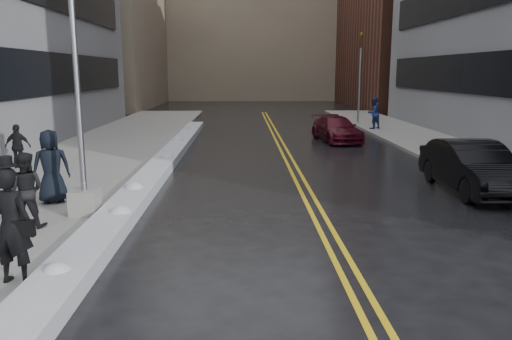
{
  "coord_description": "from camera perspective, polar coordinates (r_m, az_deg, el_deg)",
  "views": [
    {
      "loc": [
        0.58,
        -9.96,
        3.6
      ],
      "look_at": [
        0.9,
        1.65,
        1.3
      ],
      "focal_mm": 35.0,
      "sensor_mm": 36.0,
      "label": 1
    }
  ],
  "objects": [
    {
      "name": "pedestrian_c",
      "position": [
        14.26,
        -22.37,
        0.39
      ],
      "size": [
        1.14,
        0.98,
        1.97
      ],
      "primitive_type": "imported",
      "rotation": [
        0.0,
        0.0,
        3.59
      ],
      "color": "black",
      "rests_on": "sidewalk_west"
    },
    {
      "name": "pedestrian_fedora",
      "position": [
        9.1,
        -26.17,
        -5.71
      ],
      "size": [
        0.78,
        0.57,
        1.97
      ],
      "primitive_type": "imported",
      "rotation": [
        0.0,
        0.0,
        3.0
      ],
      "color": "black",
      "rests_on": "sidewalk_west"
    },
    {
      "name": "lane_line_left",
      "position": [
        20.36,
        3.46,
        1.0
      ],
      "size": [
        0.12,
        50.0,
        0.01
      ],
      "primitive_type": "cube",
      "color": "gold",
      "rests_on": "ground"
    },
    {
      "name": "lamppost",
      "position": [
        12.62,
        -19.55,
        5.71
      ],
      "size": [
        0.65,
        0.65,
        7.62
      ],
      "color": "gray",
      "rests_on": "sidewalk_west"
    },
    {
      "name": "pedestrian_east",
      "position": [
        31.5,
        13.28,
        6.35
      ],
      "size": [
        1.16,
        1.09,
        1.9
      ],
      "primitive_type": "imported",
      "rotation": [
        0.0,
        0.0,
        3.68
      ],
      "color": "navy",
      "rests_on": "sidewalk_east"
    },
    {
      "name": "building_west_far",
      "position": [
        56.57,
        -18.82,
        16.1
      ],
      "size": [
        14.0,
        22.0,
        18.0
      ],
      "primitive_type": "cube",
      "color": "gray",
      "rests_on": "ground"
    },
    {
      "name": "ground",
      "position": [
        10.61,
        -4.65,
        -8.67
      ],
      "size": [
        160.0,
        160.0,
        0.0
      ],
      "primitive_type": "plane",
      "color": "black",
      "rests_on": "ground"
    },
    {
      "name": "car_maroon",
      "position": [
        26.5,
        9.19,
        4.65
      ],
      "size": [
        2.38,
        4.63,
        1.29
      ],
      "primitive_type": "imported",
      "rotation": [
        0.0,
        0.0,
        0.13
      ],
      "color": "#460B19",
      "rests_on": "ground"
    },
    {
      "name": "snow_ridge",
      "position": [
        18.54,
        -10.93,
        0.33
      ],
      "size": [
        0.9,
        30.0,
        0.34
      ],
      "primitive_type": "cube",
      "color": "silver",
      "rests_on": "ground"
    },
    {
      "name": "lane_line_right",
      "position": [
        20.39,
        4.3,
        1.01
      ],
      "size": [
        0.12,
        50.0,
        0.01
      ],
      "primitive_type": "cube",
      "color": "gold",
      "rests_on": "ground"
    },
    {
      "name": "pedestrian_d",
      "position": [
        19.98,
        -25.55,
        2.47
      ],
      "size": [
        0.95,
        0.43,
        1.59
      ],
      "primitive_type": "imported",
      "rotation": [
        0.0,
        0.0,
        3.1
      ],
      "color": "black",
      "rests_on": "sidewalk_west"
    },
    {
      "name": "sidewalk_west",
      "position": [
        21.24,
        -18.87,
        1.03
      ],
      "size": [
        5.5,
        50.0,
        0.15
      ],
      "primitive_type": "cube",
      "color": "gray",
      "rests_on": "ground"
    },
    {
      "name": "sidewalk_east",
      "position": [
        22.35,
        23.4,
        1.19
      ],
      "size": [
        4.0,
        50.0,
        0.15
      ],
      "primitive_type": "cube",
      "color": "gray",
      "rests_on": "ground"
    },
    {
      "name": "fire_hydrant",
      "position": [
        21.88,
        21.12,
        2.42
      ],
      "size": [
        0.26,
        0.26,
        0.73
      ],
      "color": "maroon",
      "rests_on": "sidewalk_east"
    },
    {
      "name": "building_far",
      "position": [
        70.37,
        -0.4,
        17.23
      ],
      "size": [
        36.0,
        16.0,
        22.0
      ],
      "primitive_type": "cube",
      "color": "gray",
      "rests_on": "ground"
    },
    {
      "name": "traffic_signal",
      "position": [
        34.88,
        11.78,
        10.64
      ],
      "size": [
        0.16,
        0.2,
        6.0
      ],
      "color": "gray",
      "rests_on": "sidewalk_east"
    },
    {
      "name": "car_black",
      "position": [
        16.35,
        23.52,
        0.3
      ],
      "size": [
        1.66,
        4.71,
        1.55
      ],
      "primitive_type": "imported",
      "rotation": [
        0.0,
        0.0,
        0.0
      ],
      "color": "black",
      "rests_on": "ground"
    },
    {
      "name": "pedestrian_b",
      "position": [
        12.24,
        -24.85,
        -2.09
      ],
      "size": [
        0.86,
        0.68,
        1.71
      ],
      "primitive_type": "imported",
      "rotation": [
        0.0,
        0.0,
        3.18
      ],
      "color": "black",
      "rests_on": "sidewalk_west"
    }
  ]
}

